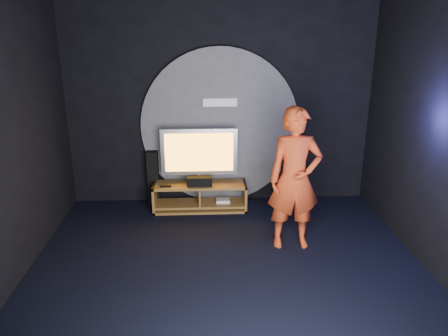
% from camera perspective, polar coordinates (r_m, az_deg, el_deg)
% --- Properties ---
extents(floor, '(5.00, 5.00, 0.00)m').
position_cam_1_polar(floor, '(5.49, 0.56, -14.01)').
color(floor, black).
rests_on(floor, ground).
extents(back_wall, '(5.00, 0.04, 3.50)m').
position_cam_1_polar(back_wall, '(7.22, -0.56, 8.95)').
color(back_wall, black).
rests_on(back_wall, ground).
extents(front_wall, '(5.00, 0.04, 3.50)m').
position_cam_1_polar(front_wall, '(2.45, 4.13, -10.87)').
color(front_wall, black).
rests_on(front_wall, ground).
extents(wall_disc_panel, '(2.60, 0.11, 2.60)m').
position_cam_1_polar(wall_disc_panel, '(7.26, -0.53, 5.38)').
color(wall_disc_panel, '#515156').
rests_on(wall_disc_panel, ground).
extents(media_console, '(1.52, 0.45, 0.45)m').
position_cam_1_polar(media_console, '(7.22, -3.11, -3.97)').
color(media_console, olive).
rests_on(media_console, ground).
extents(tv, '(1.23, 0.22, 0.90)m').
position_cam_1_polar(tv, '(7.03, -3.27, 1.88)').
color(tv, silver).
rests_on(tv, media_console).
extents(center_speaker, '(0.40, 0.15, 0.15)m').
position_cam_1_polar(center_speaker, '(7.02, -3.21, -1.74)').
color(center_speaker, black).
rests_on(center_speaker, media_console).
extents(remote, '(0.18, 0.05, 0.02)m').
position_cam_1_polar(remote, '(7.03, -7.65, -2.39)').
color(remote, black).
rests_on(remote, media_console).
extents(tower_speaker_left, '(0.19, 0.21, 0.93)m').
position_cam_1_polar(tower_speaker_left, '(7.45, -9.20, -1.23)').
color(tower_speaker_left, black).
rests_on(tower_speaker_left, ground).
extents(tower_speaker_right, '(0.19, 0.21, 0.93)m').
position_cam_1_polar(tower_speaker_right, '(7.12, 8.21, -2.12)').
color(tower_speaker_right, black).
rests_on(tower_speaker_right, ground).
extents(subwoofer, '(0.28, 0.28, 0.31)m').
position_cam_1_polar(subwoofer, '(7.45, 7.57, -3.69)').
color(subwoofer, black).
rests_on(subwoofer, ground).
extents(player, '(0.71, 0.47, 1.94)m').
position_cam_1_polar(player, '(5.87, 9.23, -1.44)').
color(player, '#C63E1B').
rests_on(player, ground).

